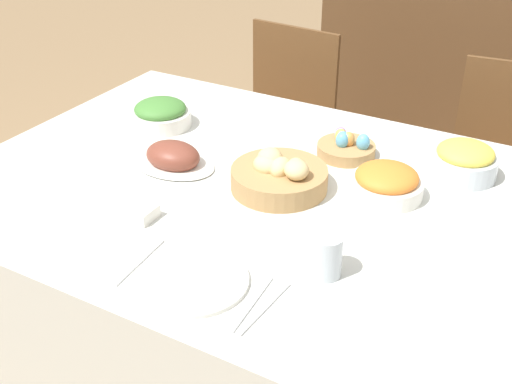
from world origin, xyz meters
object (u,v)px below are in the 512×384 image
at_px(pineapple_bowl, 464,161).
at_px(dinner_plate, 193,281).
at_px(knife, 252,303).
at_px(bread_basket, 279,176).
at_px(drinking_cup, 326,255).
at_px(sideboard, 448,69).
at_px(carrot_bowl, 386,182).
at_px(ham_platter, 173,157).
at_px(spoon, 265,308).
at_px(green_salad_bowl, 161,114).
at_px(fork, 140,262).
at_px(butter_dish, 135,211).
at_px(chair_far_right, 503,176).
at_px(chair_far_left, 278,124).
at_px(egg_basket, 346,147).

distance_m(pineapple_bowl, dinner_plate, 0.86).
bearing_deg(pineapple_bowl, knife, -107.39).
distance_m(bread_basket, drinking_cup, 0.38).
xyz_separation_m(sideboard, carrot_bowl, (0.29, -1.86, 0.31)).
relative_size(knife, drinking_cup, 1.88).
relative_size(ham_platter, spoon, 1.35).
distance_m(bread_basket, green_salad_bowl, 0.55).
height_order(ham_platter, drinking_cup, drinking_cup).
bearing_deg(drinking_cup, pineapple_bowl, 75.77).
bearing_deg(spoon, knife, -176.08).
bearing_deg(fork, butter_dish, 127.54).
distance_m(chair_far_right, dinner_plate, 1.48).
distance_m(sideboard, ham_platter, 2.04).
relative_size(bread_basket, fork, 1.38).
xyz_separation_m(bread_basket, pineapple_bowl, (0.41, 0.31, 0.01)).
xyz_separation_m(chair_far_left, chair_far_right, (0.95, -0.00, 0.00)).
xyz_separation_m(chair_far_left, pineapple_bowl, (0.90, -0.62, 0.33)).
bearing_deg(sideboard, bread_basket, -89.27).
bearing_deg(fork, spoon, -3.92).
height_order(fork, knife, same).
height_order(carrot_bowl, fork, carrot_bowl).
bearing_deg(ham_platter, bread_basket, 5.79).
bearing_deg(chair_far_right, drinking_cup, -105.46).
relative_size(chair_far_left, knife, 4.62).
xyz_separation_m(egg_basket, green_salad_bowl, (-0.60, -0.10, 0.01)).
bearing_deg(bread_basket, chair_far_left, 117.69).
relative_size(sideboard, spoon, 6.76).
bearing_deg(carrot_bowl, knife, -99.09).
height_order(sideboard, spoon, sideboard).
xyz_separation_m(chair_far_left, drinking_cup, (0.75, -1.21, 0.33)).
bearing_deg(dinner_plate, sideboard, 91.23).
xyz_separation_m(egg_basket, knife, (0.09, -0.72, -0.02)).
height_order(chair_far_left, green_salad_bowl, chair_far_left).
xyz_separation_m(egg_basket, drinking_cup, (0.18, -0.55, 0.02)).
distance_m(spoon, butter_dish, 0.48).
xyz_separation_m(ham_platter, drinking_cup, (0.59, -0.25, 0.02)).
distance_m(sideboard, drinking_cup, 2.29).
relative_size(green_salad_bowl, drinking_cup, 1.96).
relative_size(dinner_plate, knife, 1.28).
xyz_separation_m(chair_far_right, spoon, (-0.26, -1.38, 0.29)).
distance_m(bread_basket, butter_dish, 0.39).
xyz_separation_m(chair_far_right, bread_basket, (-0.46, -0.93, 0.32)).
bearing_deg(chair_far_right, egg_basket, -126.06).
bearing_deg(spoon, butter_dish, 165.74).
bearing_deg(sideboard, carrot_bowl, -81.23).
xyz_separation_m(chair_far_right, carrot_bowl, (-0.20, -0.82, 0.32)).
relative_size(carrot_bowl, green_salad_bowl, 1.00).
bearing_deg(bread_basket, spoon, -65.73).
relative_size(chair_far_right, bread_basket, 3.34).
height_order(green_salad_bowl, butter_dish, green_salad_bowl).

